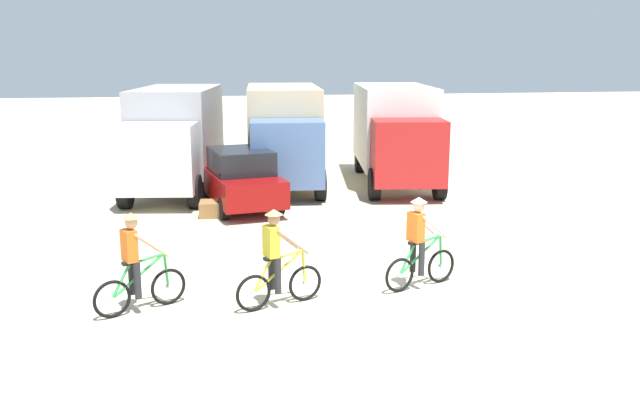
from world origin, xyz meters
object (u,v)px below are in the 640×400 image
at_px(cyclist_cowboy_hat, 277,262).
at_px(supply_crate, 214,209).
at_px(box_truck_grey_hauler, 175,134).
at_px(cyclist_near_camera, 419,246).
at_px(sedan_parked, 240,178).
at_px(box_truck_tan_camper, 284,131).
at_px(box_truck_white_box, 396,130).
at_px(cyclist_orange_shirt, 136,266).

relative_size(cyclist_cowboy_hat, supply_crate, 2.39).
relative_size(box_truck_grey_hauler, cyclist_near_camera, 3.85).
bearing_deg(box_truck_grey_hauler, sedan_parked, -57.25).
bearing_deg(box_truck_tan_camper, sedan_parked, -116.53).
relative_size(box_truck_white_box, cyclist_near_camera, 3.84).
height_order(box_truck_white_box, sedan_parked, box_truck_white_box).
distance_m(sedan_parked, cyclist_near_camera, 8.14).
bearing_deg(supply_crate, cyclist_near_camera, -59.81).
height_order(cyclist_orange_shirt, supply_crate, cyclist_orange_shirt).
distance_m(box_truck_tan_camper, cyclist_cowboy_hat, 11.60).
distance_m(sedan_parked, cyclist_cowboy_hat, 8.09).
xyz_separation_m(box_truck_tan_camper, supply_crate, (-2.50, -4.30, -1.66)).
distance_m(box_truck_grey_hauler, supply_crate, 4.43).
height_order(cyclist_orange_shirt, cyclist_near_camera, same).
distance_m(box_truck_tan_camper, sedan_parked, 3.90).
xyz_separation_m(cyclist_near_camera, supply_crate, (-3.85, 6.63, -0.63)).
relative_size(box_truck_tan_camper, supply_crate, 9.08).
xyz_separation_m(box_truck_tan_camper, cyclist_near_camera, (1.36, -10.92, -1.03)).
bearing_deg(cyclist_cowboy_hat, sedan_parked, 91.48).
xyz_separation_m(box_truck_tan_camper, cyclist_cowboy_hat, (-1.47, -11.46, -1.03)).
xyz_separation_m(box_truck_white_box, cyclist_cowboy_hat, (-5.32, -11.02, -1.03)).
height_order(box_truck_white_box, cyclist_orange_shirt, box_truck_white_box).
bearing_deg(sedan_parked, cyclist_cowboy_hat, -88.52).
bearing_deg(box_truck_white_box, box_truck_grey_hauler, 179.35).
distance_m(box_truck_white_box, cyclist_near_camera, 10.83).
bearing_deg(cyclist_cowboy_hat, box_truck_tan_camper, 82.67).
xyz_separation_m(box_truck_tan_camper, cyclist_orange_shirt, (-3.93, -11.30, -1.03)).
xyz_separation_m(box_truck_grey_hauler, sedan_parked, (1.94, -3.02, -0.99)).
bearing_deg(box_truck_grey_hauler, box_truck_tan_camper, 5.53).
distance_m(box_truck_white_box, cyclist_orange_shirt, 13.39).
relative_size(sedan_parked, cyclist_cowboy_hat, 2.45).
bearing_deg(box_truck_white_box, cyclist_cowboy_hat, -115.75).
xyz_separation_m(cyclist_orange_shirt, cyclist_near_camera, (5.29, 0.37, 0.00)).
bearing_deg(box_truck_tan_camper, cyclist_near_camera, -82.93).
xyz_separation_m(sedan_parked, supply_crate, (-0.82, -0.93, -0.67)).
height_order(box_truck_grey_hauler, box_truck_tan_camper, same).
bearing_deg(box_truck_white_box, cyclist_near_camera, -103.34).
bearing_deg(cyclist_near_camera, cyclist_cowboy_hat, -169.26).
bearing_deg(box_truck_white_box, supply_crate, -148.65).
height_order(box_truck_tan_camper, cyclist_orange_shirt, box_truck_tan_camper).
bearing_deg(cyclist_cowboy_hat, box_truck_white_box, 64.25).
height_order(sedan_parked, cyclist_orange_shirt, cyclist_orange_shirt).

